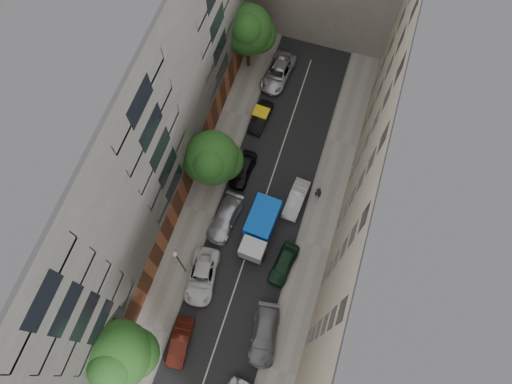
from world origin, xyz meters
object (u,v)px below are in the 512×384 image
at_px(pedestrian, 318,193).
at_px(lamp_post, 179,261).
at_px(car_left_4, 243,170).
at_px(car_left_3, 225,219).
at_px(tree_near, 118,357).
at_px(car_right_3, 296,199).
at_px(car_right_2, 284,264).
at_px(tree_mid, 212,160).
at_px(car_right_1, 264,335).
at_px(car_left_2, 202,276).
at_px(car_left_5, 261,117).
at_px(tarp_truck, 260,228).
at_px(car_left_1, 180,342).
at_px(car_left_6, 278,73).
at_px(tree_far, 248,32).

bearing_deg(pedestrian, lamp_post, 55.97).
bearing_deg(car_left_4, pedestrian, 1.24).
relative_size(car_left_3, tree_near, 0.61).
distance_m(car_left_3, car_right_3, 6.79).
height_order(car_left_4, tree_near, tree_near).
xyz_separation_m(car_right_2, lamp_post, (-8.05, -3.07, 3.11)).
bearing_deg(tree_mid, car_right_2, -35.46).
height_order(tree_near, pedestrian, tree_near).
xyz_separation_m(car_right_1, car_right_3, (-0.77, 12.40, -0.08)).
distance_m(car_left_2, car_left_5, 16.80).
relative_size(tarp_truck, car_left_4, 1.40).
relative_size(car_left_1, car_left_6, 0.77).
xyz_separation_m(tree_near, lamp_post, (1.20, 8.09, -1.62)).
bearing_deg(lamp_post, car_left_4, 80.32).
xyz_separation_m(car_left_6, tree_far, (-3.29, 0.35, 4.58)).
distance_m(car_left_1, car_right_2, 10.79).
bearing_deg(tarp_truck, car_left_4, 125.75).
bearing_deg(car_left_1, tarp_truck, 67.27).
height_order(car_left_6, pedestrian, pedestrian).
bearing_deg(car_left_6, car_left_4, -84.58).
bearing_deg(car_left_6, car_right_2, -66.57).
relative_size(car_left_6, lamp_post, 0.91).
height_order(car_left_6, car_right_2, car_left_6).
relative_size(car_left_1, car_right_1, 0.79).
xyz_separation_m(car_left_3, car_left_5, (-0.10, 11.20, -0.07)).
height_order(car_left_3, lamp_post, lamp_post).
height_order(tree_mid, tree_far, tree_far).
relative_size(car_left_3, tree_mid, 0.72).
relative_size(car_left_6, tree_mid, 0.78).
height_order(tarp_truck, tree_far, tree_far).
xyz_separation_m(car_left_1, car_right_3, (5.63, 15.00, -0.00)).
distance_m(tarp_truck, car_left_2, 6.54).
bearing_deg(car_right_3, pedestrian, 36.19).
bearing_deg(car_left_1, car_right_2, 48.70).
relative_size(car_right_1, pedestrian, 2.89).
distance_m(car_left_3, car_left_4, 5.14).
bearing_deg(lamp_post, car_left_2, -4.71).
bearing_deg(car_left_6, car_left_5, -85.59).
relative_size(car_left_3, pedestrian, 2.74).
bearing_deg(car_left_3, car_left_4, 96.10).
distance_m(car_left_4, car_left_6, 11.66).
xyz_separation_m(car_left_4, tree_near, (-3.01, -18.70, 4.73)).
distance_m(tree_far, lamp_post, 22.71).
relative_size(car_left_2, pedestrian, 2.86).
bearing_deg(car_left_5, car_right_1, -67.81).
xyz_separation_m(car_left_3, car_left_6, (0.00, 16.80, 0.03)).
height_order(tree_far, pedestrian, tree_far).
relative_size(car_left_2, car_left_3, 1.04).
bearing_deg(tree_mid, car_right_1, -54.93).
height_order(tarp_truck, tree_near, tree_near).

